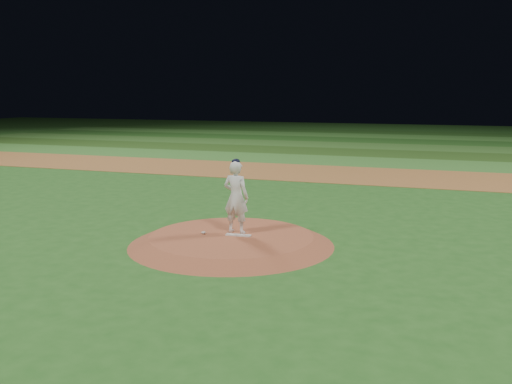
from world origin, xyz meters
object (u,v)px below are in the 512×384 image
pitching_rubber (238,235)px  pitcher_on_mound (236,197)px  pitchers_mound (231,240)px  rosin_bag (204,233)px

pitching_rubber → pitcher_on_mound: 1.04m
pitchers_mound → pitching_rubber: 0.24m
pitchers_mound → pitching_rubber: (0.19, 0.04, 0.14)m
pitchers_mound → pitcher_on_mound: (0.02, 0.32, 1.13)m
pitchers_mound → pitcher_on_mound: bearing=86.8°
rosin_bag → pitcher_on_mound: size_ratio=0.06×
pitcher_on_mound → pitching_rubber: bearing=-59.1°
pitchers_mound → pitching_rubber: bearing=10.8°
rosin_bag → pitching_rubber: bearing=7.2°
pitching_rubber → rosin_bag: bearing=-176.7°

